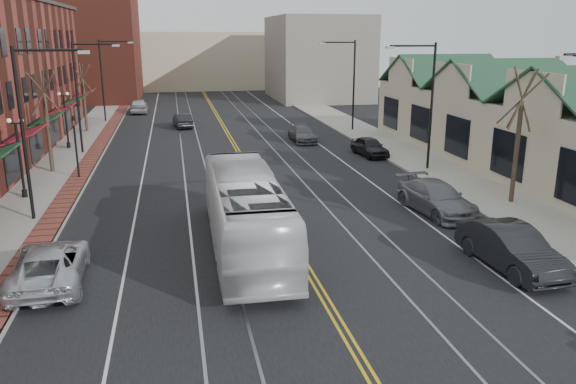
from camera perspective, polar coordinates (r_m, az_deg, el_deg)
name	(u,v)px	position (r m, az deg, el deg)	size (l,w,h in m)	color
sidewalk_left	(41,197)	(33.35, -23.80, -0.51)	(4.00, 120.00, 0.15)	gray
sidewalk_right	(448,176)	(36.55, 15.99, 1.57)	(4.00, 120.00, 0.15)	gray
building_right	(538,138)	(39.22, 24.08, 5.08)	(8.00, 36.00, 4.60)	#C5B797
backdrop_left	(84,47)	(82.19, -20.03, 13.68)	(14.00, 18.00, 14.00)	maroon
backdrop_mid	(200,60)	(96.59, -8.97, 13.09)	(22.00, 14.00, 9.00)	#C5B797
backdrop_right	(317,58)	(78.94, 3.00, 13.43)	(12.00, 16.00, 11.00)	slate
streetlight_l_1	(31,116)	(28.35, -24.62, 7.01)	(3.33, 0.25, 8.00)	black
streetlight_l_2	(83,86)	(44.00, -20.14, 10.09)	(3.33, 0.25, 8.00)	black
streetlight_l_3	(106,72)	(59.84, -17.99, 11.53)	(3.33, 0.25, 8.00)	black
streetlight_r_1	(426,93)	(37.07, 13.82, 9.70)	(3.33, 0.25, 8.00)	black
streetlight_r_2	(349,76)	(51.95, 6.25, 11.66)	(3.33, 0.25, 8.00)	black
lamppost_l_2	(20,160)	(33.05, -25.55, 2.97)	(0.84, 0.28, 4.27)	black
lamppost_l_3	(66,121)	(46.55, -21.62, 6.69)	(0.84, 0.28, 4.27)	black
tree_left_near	(47,119)	(38.54, -23.31, 6.83)	(1.78, 1.37, 6.48)	#382B21
tree_left_far	(84,96)	(54.22, -20.03, 9.13)	(1.66, 1.28, 6.02)	#382B21
tree_right_mid	(518,134)	(31.03, 22.36, 5.50)	(1.90, 1.46, 6.93)	#382B21
traffic_signal	(75,142)	(36.42, -20.79, 4.77)	(0.18, 0.15, 3.80)	black
transit_bus	(246,212)	(23.03, -4.33, -2.04)	(2.72, 11.62, 3.24)	white
parked_suv	(49,265)	(21.86, -23.07, -6.80)	(2.40, 5.21, 1.45)	silver
parked_car_b	(511,248)	(22.95, 21.71, -5.30)	(1.76, 5.05, 1.67)	black
parked_car_c	(436,198)	(28.92, 14.83, -0.58)	(2.16, 5.31, 1.54)	slate
parked_car_d	(370,147)	(41.70, 8.30, 4.58)	(1.63, 4.04, 1.38)	black
distant_car_left	(183,120)	(55.07, -10.66, 7.16)	(1.43, 4.11, 1.35)	black
distant_car_right	(302,134)	(46.91, 1.47, 5.92)	(1.81, 4.45, 1.29)	#58595F
distant_car_far	(139,106)	(66.50, -14.91, 8.46)	(1.94, 4.82, 1.64)	#B2B4B9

